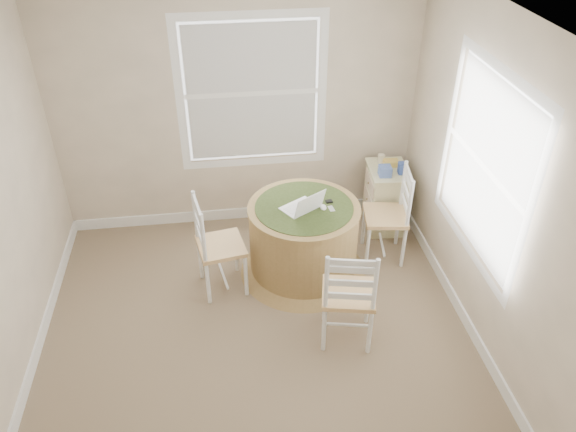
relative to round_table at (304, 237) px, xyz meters
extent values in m
cube|color=#92795D|center=(-0.52, -0.81, -0.41)|extent=(3.60, 3.60, 0.02)
cube|color=white|center=(-0.52, -0.81, 2.21)|extent=(3.60, 3.60, 0.02)
cube|color=beige|center=(-0.52, 1.00, 0.90)|extent=(3.60, 0.02, 2.60)
cube|color=beige|center=(-0.52, -2.62, 0.90)|extent=(3.60, 0.02, 2.60)
cube|color=beige|center=(1.29, -0.81, 0.90)|extent=(0.02, 3.60, 2.60)
cube|color=white|center=(-0.52, 0.98, -0.34)|extent=(3.60, 0.02, 0.12)
cube|color=white|center=(-2.31, -0.81, -0.34)|extent=(0.02, 3.60, 0.12)
cube|color=white|center=(1.27, -0.81, -0.34)|extent=(0.02, 3.60, 0.12)
cylinder|color=olive|center=(0.00, 0.00, 0.00)|extent=(1.01, 1.01, 0.66)
cone|color=olive|center=(0.00, 0.00, -0.37)|extent=(1.21, 1.21, 0.07)
cylinder|color=olive|center=(0.00, 0.00, 0.32)|extent=(1.03, 1.03, 0.03)
cylinder|color=#3B4C21|center=(0.00, 0.00, 0.33)|extent=(0.89, 0.89, 0.01)
cone|color=#3B4C21|center=(0.00, 0.00, 0.28)|extent=(0.99, 0.99, 0.10)
cube|color=white|center=(-0.04, -0.01, 0.33)|extent=(0.39, 0.36, 0.02)
cube|color=silver|center=(-0.04, -0.01, 0.34)|extent=(0.29, 0.24, 0.00)
cube|color=black|center=(0.03, -0.13, 0.45)|extent=(0.30, 0.22, 0.21)
ellipsoid|color=white|center=(0.17, -0.04, 0.34)|extent=(0.07, 0.10, 0.03)
cube|color=#B7BABF|center=(0.24, -0.07, 0.33)|extent=(0.06, 0.10, 0.02)
cube|color=black|center=(0.24, 0.05, 0.34)|extent=(0.07, 0.06, 0.02)
cube|color=beige|center=(0.98, 0.63, -0.06)|extent=(0.39, 0.52, 0.68)
cube|color=beige|center=(0.98, 0.63, 0.28)|extent=(0.42, 0.55, 0.02)
cube|color=beige|center=(0.81, 0.65, -0.27)|extent=(0.04, 0.42, 0.14)
cube|color=beige|center=(0.81, 0.65, -0.06)|extent=(0.04, 0.42, 0.14)
cube|color=beige|center=(0.81, 0.65, 0.14)|extent=(0.04, 0.42, 0.14)
cube|color=#5370BE|center=(0.91, 0.53, 0.34)|extent=(0.13, 0.13, 0.10)
cube|color=#E2BD4F|center=(1.01, 0.70, 0.32)|extent=(0.16, 0.11, 0.06)
cube|color=#304991|center=(1.07, 0.55, 0.35)|extent=(0.09, 0.09, 0.12)
cylinder|color=beige|center=(0.94, 0.77, 0.34)|extent=(0.07, 0.07, 0.09)
camera|label=1|loc=(-0.71, -4.16, 3.12)|focal=35.00mm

